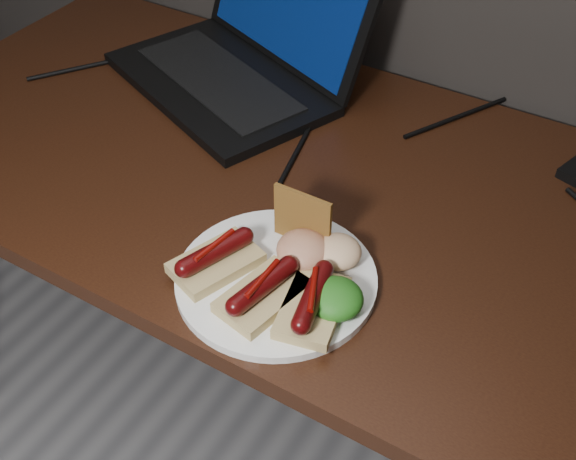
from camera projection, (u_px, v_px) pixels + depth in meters
The scene contains 11 objects.
desk at pixel (285, 212), 1.18m from camera, with size 1.40×0.70×0.75m.
laptop at pixel (245, 51), 1.29m from camera, with size 0.51×0.46×0.25m.
desk_cables at pixel (329, 127), 1.20m from camera, with size 1.05×0.42×0.01m.
plate at pixel (276, 279), 0.94m from camera, with size 0.26×0.26×0.01m, color white.
bread_sausage_left at pixel (216, 258), 0.94m from camera, with size 0.10×0.13×0.04m.
bread_sausage_center at pixel (263, 292), 0.90m from camera, with size 0.09×0.13×0.04m.
bread_sausage_right at pixel (313, 303), 0.88m from camera, with size 0.09×0.13×0.04m.
crispbread at pixel (302, 218), 0.96m from camera, with size 0.09×0.01×0.09m, color olive.
salad_greens at pixel (335, 299), 0.88m from camera, with size 0.07×0.07×0.04m, color #174F0F.
salsa_mound at pixel (303, 250), 0.95m from camera, with size 0.07×0.07×0.04m, color maroon.
coleslaw_mound at pixel (337, 252), 0.95m from camera, with size 0.06×0.06×0.04m, color beige.
Camera 1 is at (0.46, 0.62, 1.44)m, focal length 45.00 mm.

